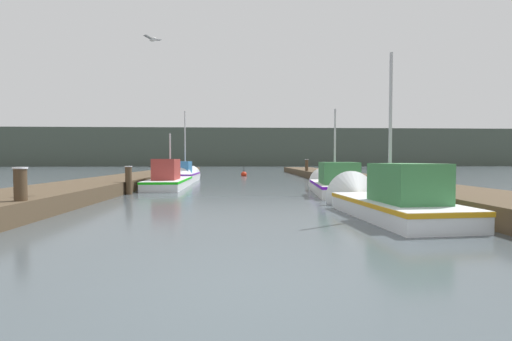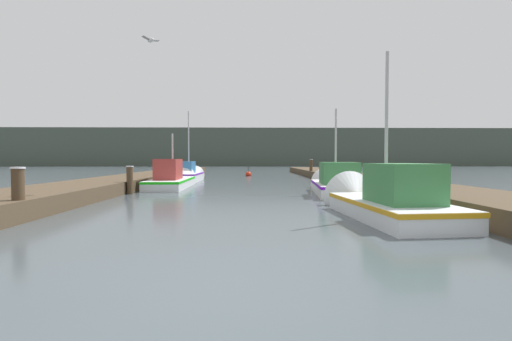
% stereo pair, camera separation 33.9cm
% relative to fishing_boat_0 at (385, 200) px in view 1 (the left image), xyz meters
% --- Properties ---
extents(ground_plane, '(200.00, 200.00, 0.00)m').
position_rel_fishing_boat_0_xyz_m(ground_plane, '(-3.53, -5.06, -0.40)').
color(ground_plane, '#424C51').
extents(dock_left, '(2.94, 40.00, 0.51)m').
position_rel_fishing_boat_0_xyz_m(dock_left, '(-9.88, 10.94, -0.14)').
color(dock_left, '#4C3D2B').
rests_on(dock_left, ground_plane).
extents(dock_right, '(2.94, 40.00, 0.51)m').
position_rel_fishing_boat_0_xyz_m(dock_right, '(2.82, 10.94, -0.14)').
color(dock_right, '#4C3D2B').
rests_on(dock_right, ground_plane).
extents(distant_shore_ridge, '(120.00, 16.00, 7.69)m').
position_rel_fishing_boat_0_xyz_m(distant_shore_ridge, '(-3.53, 67.47, 3.45)').
color(distant_shore_ridge, '#424C42').
rests_on(distant_shore_ridge, ground_plane).
extents(fishing_boat_0, '(2.11, 4.79, 4.69)m').
position_rel_fishing_boat_0_xyz_m(fishing_boat_0, '(0.00, 0.00, 0.00)').
color(fishing_boat_0, silver).
rests_on(fishing_boat_0, ground_plane).
extents(fishing_boat_1, '(2.21, 5.55, 4.09)m').
position_rel_fishing_boat_0_xyz_m(fishing_boat_1, '(0.27, 5.92, 0.01)').
color(fishing_boat_1, silver).
rests_on(fishing_boat_1, ground_plane).
extents(fishing_boat_2, '(1.79, 6.04, 3.31)m').
position_rel_fishing_boat_0_xyz_m(fishing_boat_2, '(-7.30, 9.31, 0.00)').
color(fishing_boat_2, silver).
rests_on(fishing_boat_2, ground_plane).
extents(fishing_boat_3, '(1.49, 4.99, 4.94)m').
position_rel_fishing_boat_0_xyz_m(fishing_boat_3, '(-7.28, 13.82, 0.02)').
color(fishing_boat_3, silver).
rests_on(fishing_boat_3, ground_plane).
extents(mooring_piling_0, '(0.28, 0.28, 1.43)m').
position_rel_fishing_boat_0_xyz_m(mooring_piling_0, '(1.50, 18.09, 0.32)').
color(mooring_piling_0, '#473523').
rests_on(mooring_piling_0, ground_plane).
extents(mooring_piling_1, '(0.30, 0.30, 1.26)m').
position_rel_fishing_boat_0_xyz_m(mooring_piling_1, '(-8.65, -0.72, 0.24)').
color(mooring_piling_1, '#473523').
rests_on(mooring_piling_1, ground_plane).
extents(mooring_piling_2, '(0.30, 0.30, 1.16)m').
position_rel_fishing_boat_0_xyz_m(mooring_piling_2, '(-8.27, 5.51, 0.19)').
color(mooring_piling_2, '#473523').
rests_on(mooring_piling_2, ground_plane).
extents(mooring_piling_3, '(0.25, 0.25, 1.05)m').
position_rel_fishing_boat_0_xyz_m(mooring_piling_3, '(1.31, 9.03, 0.14)').
color(mooring_piling_3, '#473523').
rests_on(mooring_piling_3, ground_plane).
extents(channel_buoy, '(0.50, 0.50, 1.00)m').
position_rel_fishing_boat_0_xyz_m(channel_buoy, '(-3.43, 20.28, -0.25)').
color(channel_buoy, red).
rests_on(channel_buoy, ground_plane).
extents(seagull_lead, '(0.46, 0.49, 0.12)m').
position_rel_fishing_boat_0_xyz_m(seagull_lead, '(-6.33, 1.87, 4.63)').
color(seagull_lead, white).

